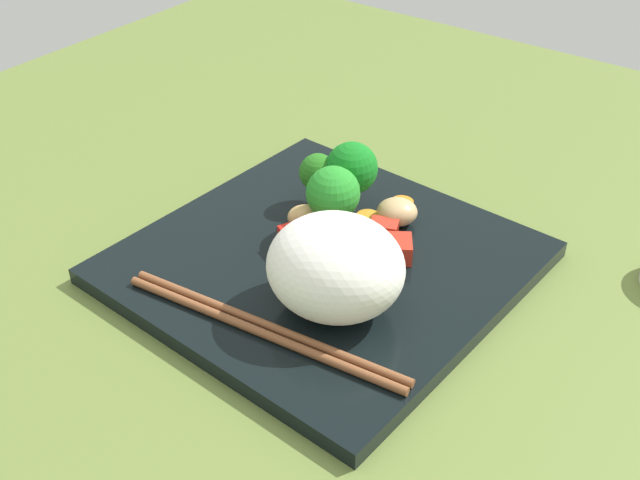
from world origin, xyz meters
The scene contains 17 objects.
ground_plane centered at (0.00, 0.00, -1.00)cm, with size 110.00×110.00×2.00cm, color olive.
square_plate centered at (0.00, 0.00, 0.67)cm, with size 28.23×28.23×1.34cm, color black.
rice_mound centered at (4.59, 4.40, 5.03)cm, with size 9.95×9.15×7.38cm, color white.
broccoli_floret_0 centered at (-3.09, -1.34, 5.02)cm, with size 4.41×4.41×6.16cm.
broccoli_floret_1 centered at (-5.93, -4.99, 4.26)cm, with size 3.27×3.27×4.84cm.
broccoli_floret_2 centered at (-7.27, -2.44, 5.10)cm, with size 4.46×4.46×6.14cm.
carrot_slice_0 centered at (-6.30, 0.32, 1.60)cm, with size 2.01×2.01×0.52cm, color orange.
carrot_slice_1 centered at (-0.38, 1.06, 1.70)cm, with size 2.77×2.77×0.70cm, color orange.
carrot_slice_2 centered at (-8.22, -4.18, 1.66)cm, with size 2.39×2.39×0.63cm, color orange.
carrot_slice_3 centered at (-4.52, -3.02, 1.62)cm, with size 2.38×2.38×0.55cm, color orange.
carrot_slice_4 centered at (-10.04, 1.08, 1.56)cm, with size 2.00×2.00×0.43cm, color orange.
pepper_chunk_0 centered at (-3.30, 4.74, 2.17)cm, with size 2.31×2.52×1.65cm, color red.
pepper_chunk_1 centered at (0.54, -1.92, 2.36)cm, with size 2.67×2.77×2.03cm, color red.
pepper_chunk_2 centered at (-5.19, 2.30, 2.03)cm, with size 2.29×1.69×1.36cm, color red.
chicken_piece_0 centered at (-7.45, 2.14, 2.45)cm, with size 3.40×3.07×2.22cm, color tan.
chicken_piece_1 centered at (-2.44, -3.77, 2.29)cm, with size 2.87×2.45×1.90cm, color tan.
chopstick_pair centered at (9.79, 1.88, 1.66)cm, with size 3.99×22.84×0.64cm.
Camera 1 is at (40.71, 29.88, 38.59)cm, focal length 44.31 mm.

